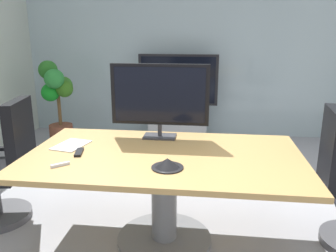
# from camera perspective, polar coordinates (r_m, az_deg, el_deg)

# --- Properties ---
(ground_plane) EXTENTS (7.14, 7.14, 0.00)m
(ground_plane) POSITION_cam_1_polar(r_m,az_deg,el_deg) (2.96, 1.97, -18.19)
(ground_plane) COLOR #99999E
(wall_back_glass_partition) EXTENTS (5.59, 0.10, 2.72)m
(wall_back_glass_partition) POSITION_cam_1_polar(r_m,az_deg,el_deg) (5.53, 4.98, 12.58)
(wall_back_glass_partition) COLOR #9EB2B7
(wall_back_glass_partition) RESTS_ON ground
(conference_table) EXTENTS (2.08, 1.18, 0.74)m
(conference_table) POSITION_cam_1_polar(r_m,az_deg,el_deg) (2.67, -0.66, -8.26)
(conference_table) COLOR #B2894C
(conference_table) RESTS_ON ground
(office_chair_left) EXTENTS (0.63, 0.61, 1.09)m
(office_chair_left) POSITION_cam_1_polar(r_m,az_deg,el_deg) (3.33, -25.62, -6.89)
(office_chair_left) COLOR #4C4C51
(office_chair_left) RESTS_ON ground
(tv_monitor) EXTENTS (0.84, 0.18, 0.64)m
(tv_monitor) POSITION_cam_1_polar(r_m,az_deg,el_deg) (2.92, -1.39, 4.90)
(tv_monitor) COLOR #333338
(tv_monitor) RESTS_ON conference_table
(wall_display_unit) EXTENTS (1.20, 0.36, 1.31)m
(wall_display_unit) POSITION_cam_1_polar(r_m,az_deg,el_deg) (5.32, 1.67, 2.52)
(wall_display_unit) COLOR #B7BABC
(wall_display_unit) RESTS_ON ground
(potted_plant) EXTENTS (0.54, 0.55, 1.23)m
(potted_plant) POSITION_cam_1_polar(r_m,az_deg,el_deg) (5.25, -17.94, 4.66)
(potted_plant) COLOR brown
(potted_plant) RESTS_ON ground
(conference_phone) EXTENTS (0.22, 0.22, 0.07)m
(conference_phone) POSITION_cam_1_polar(r_m,az_deg,el_deg) (2.33, -0.09, -6.30)
(conference_phone) COLOR black
(conference_phone) RESTS_ON conference_table
(remote_control) EXTENTS (0.09, 0.18, 0.02)m
(remote_control) POSITION_cam_1_polar(r_m,az_deg,el_deg) (2.69, -14.59, -4.24)
(remote_control) COLOR black
(remote_control) RESTS_ON conference_table
(whiteboard_marker) EXTENTS (0.11, 0.10, 0.02)m
(whiteboard_marker) POSITION_cam_1_polar(r_m,az_deg,el_deg) (2.48, -17.51, -6.15)
(whiteboard_marker) COLOR silver
(whiteboard_marker) RESTS_ON conference_table
(paper_notepad) EXTENTS (0.27, 0.34, 0.01)m
(paper_notepad) POSITION_cam_1_polar(r_m,az_deg,el_deg) (2.89, -15.82, -3.07)
(paper_notepad) COLOR white
(paper_notepad) RESTS_ON conference_table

